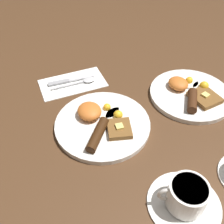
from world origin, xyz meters
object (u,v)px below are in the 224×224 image
(spoon, at_px, (84,81))
(breakfast_plate_near, at_px, (102,123))
(knife, at_px, (69,80))
(teacup_near, at_px, (186,198))
(breakfast_plate_far, at_px, (191,93))

(spoon, bearing_deg, breakfast_plate_near, -93.64)
(knife, bearing_deg, spoon, -24.66)
(knife, bearing_deg, breakfast_plate_near, -79.05)
(teacup_near, relative_size, knife, 1.01)
(teacup_near, relative_size, spoon, 1.06)
(breakfast_plate_near, distance_m, spoon, 0.21)
(teacup_near, distance_m, spoon, 0.51)
(breakfast_plate_far, relative_size, spoon, 1.69)
(breakfast_plate_far, distance_m, spoon, 0.35)
(breakfast_plate_near, height_order, spoon, breakfast_plate_near)
(teacup_near, bearing_deg, breakfast_plate_far, 143.30)
(breakfast_plate_near, xyz_separation_m, spoon, (-0.21, 0.01, -0.00))
(breakfast_plate_near, height_order, breakfast_plate_far, breakfast_plate_near)
(breakfast_plate_near, xyz_separation_m, breakfast_plate_far, (-0.01, 0.31, -0.00))
(breakfast_plate_near, xyz_separation_m, knife, (-0.24, -0.03, -0.01))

